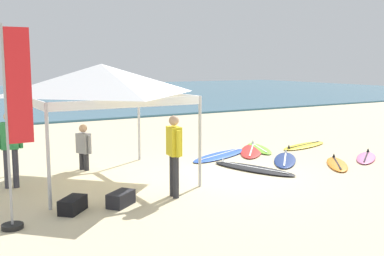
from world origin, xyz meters
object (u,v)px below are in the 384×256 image
object	(u,v)px
surfboard_yellow	(304,146)
gear_bag_near_tent	(121,199)
surfboard_orange	(337,164)
surfboard_navy	(285,160)
canopy_tent	(101,79)
surfboard_pink	(366,158)
banner_flag	(15,136)
surfboard_black	(253,168)
surfboard_blue	(220,155)
person_green	(10,144)
surfboard_lime	(259,148)
surfboard_red	(252,151)
person_grey	(84,145)
person_yellow	(174,150)
gear_bag_by_pole	(73,205)

from	to	relation	value
surfboard_yellow	gear_bag_near_tent	world-z (taller)	gear_bag_near_tent
surfboard_orange	surfboard_navy	bearing A→B (deg)	126.88
surfboard_orange	canopy_tent	bearing A→B (deg)	163.98
surfboard_navy	surfboard_pink	world-z (taller)	same
banner_flag	gear_bag_near_tent	xyz separation A→B (m)	(1.94, 0.26, -1.43)
surfboard_navy	surfboard_black	world-z (taller)	same
surfboard_blue	person_green	xyz separation A→B (m)	(-5.94, -0.52, 0.95)
surfboard_lime	surfboard_red	bearing A→B (deg)	-158.31
surfboard_orange	person_grey	size ratio (longest dim) A/B	1.45
surfboard_navy	person_yellow	size ratio (longest dim) A/B	1.19
person_yellow	gear_bag_near_tent	world-z (taller)	person_yellow
surfboard_lime	person_grey	size ratio (longest dim) A/B	1.68
surfboard_lime	surfboard_orange	xyz separation A→B (m)	(0.38, -2.90, 0.00)
canopy_tent	surfboard_black	size ratio (longest dim) A/B	1.37
gear_bag_near_tent	canopy_tent	bearing A→B (deg)	78.83
person_yellow	gear_bag_by_pole	xyz separation A→B (m)	(-2.12, 0.08, -0.85)
surfboard_lime	surfboard_blue	bearing A→B (deg)	-170.09
surfboard_pink	person_green	distance (m)	9.68
person_grey	surfboard_pink	bearing A→B (deg)	-20.25
gear_bag_near_tent	gear_bag_by_pole	bearing A→B (deg)	174.38
surfboard_navy	surfboard_pink	xyz separation A→B (m)	(2.25, -0.96, 0.00)
surfboard_orange	person_yellow	size ratio (longest dim) A/B	1.02
person_green	gear_bag_by_pole	distance (m)	2.62
surfboard_pink	person_yellow	size ratio (longest dim) A/B	1.07
surfboard_blue	person_yellow	distance (m)	4.43
surfboard_lime	surfboard_orange	distance (m)	2.92
surfboard_red	banner_flag	size ratio (longest dim) A/B	0.67
surfboard_orange	gear_bag_near_tent	distance (m)	6.45
surfboard_blue	surfboard_navy	bearing A→B (deg)	-49.46
surfboard_lime	surfboard_blue	world-z (taller)	same
surfboard_lime	canopy_tent	bearing A→B (deg)	-168.30
surfboard_pink	banner_flag	world-z (taller)	banner_flag
surfboard_red	surfboard_orange	distance (m)	2.84
surfboard_navy	banner_flag	xyz separation A→B (m)	(-7.53, -1.79, 1.54)
surfboard_pink	surfboard_red	bearing A→B (deg)	131.13
surfboard_pink	surfboard_black	size ratio (longest dim) A/B	0.73
surfboard_pink	gear_bag_by_pole	distance (m)	8.77
surfboard_orange	surfboard_pink	bearing A→B (deg)	7.26
surfboard_black	surfboard_red	xyz separation A→B (m)	(1.49, 1.98, -0.00)
surfboard_lime	gear_bag_by_pole	distance (m)	7.68
surfboard_orange	surfboard_black	bearing A→B (deg)	162.32
surfboard_black	person_yellow	xyz separation A→B (m)	(-2.94, -1.12, 0.95)
surfboard_red	person_yellow	distance (m)	5.49
canopy_tent	surfboard_orange	bearing A→B (deg)	-16.02
surfboard_navy	banner_flag	size ratio (longest dim) A/B	0.60
surfboard_black	surfboard_yellow	xyz separation A→B (m)	(3.54, 1.80, 0.00)
person_yellow	banner_flag	world-z (taller)	banner_flag
banner_flag	gear_bag_by_pole	xyz separation A→B (m)	(1.02, 0.35, -1.43)
surfboard_pink	surfboard_orange	size ratio (longest dim) A/B	1.05
banner_flag	surfboard_red	bearing A→B (deg)	24.06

